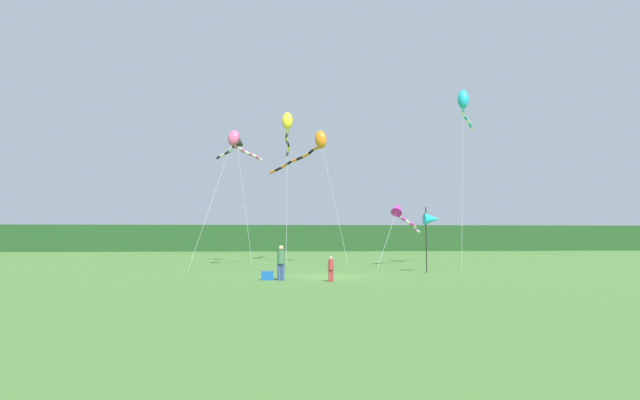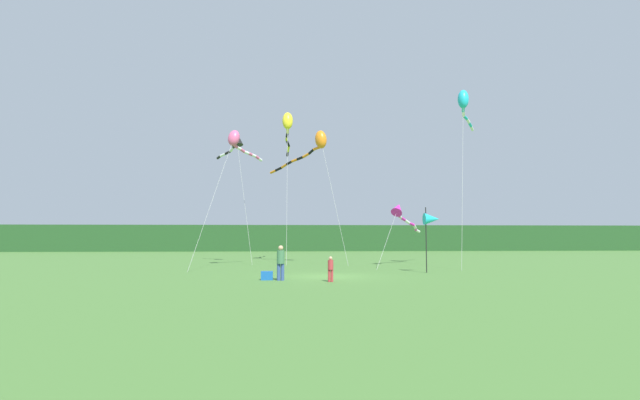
{
  "view_description": "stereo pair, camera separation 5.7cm",
  "coord_description": "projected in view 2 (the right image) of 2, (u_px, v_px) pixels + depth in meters",
  "views": [
    {
      "loc": [
        -2.34,
        -25.79,
        2.1
      ],
      "look_at": [
        0.0,
        6.0,
        4.48
      ],
      "focal_mm": 27.43,
      "sensor_mm": 36.0,
      "label": 1
    },
    {
      "loc": [
        -2.28,
        -25.8,
        2.1
      ],
      "look_at": [
        0.0,
        6.0,
        4.48
      ],
      "focal_mm": 27.43,
      "sensor_mm": 36.0,
      "label": 2
    }
  ],
  "objects": [
    {
      "name": "person_adult",
      "position": [
        281.0,
        261.0,
        23.33
      ],
      "size": [
        0.37,
        0.37,
        1.67
      ],
      "color": "#334C8C",
      "rests_on": "ground"
    },
    {
      "name": "banner_flag_pole",
      "position": [
        432.0,
        220.0,
        28.43
      ],
      "size": [
        0.9,
        0.7,
        3.79
      ],
      "color": "black",
      "rests_on": "ground"
    },
    {
      "name": "kite_yellow",
      "position": [
        288.0,
        125.0,
        40.37
      ],
      "size": [
        0.87,
        9.62,
        12.31
      ],
      "color": "#B2B2B2",
      "rests_on": "ground"
    },
    {
      "name": "kite_rainbow",
      "position": [
        236.0,
        141.0,
        33.26
      ],
      "size": [
        4.1,
        6.13,
        9.39
      ],
      "color": "#B2B2B2",
      "rests_on": "ground"
    },
    {
      "name": "cooler_box",
      "position": [
        267.0,
        276.0,
        23.54
      ],
      "size": [
        0.57,
        0.39,
        0.42
      ],
      "primitive_type": "cube",
      "color": "#1959B2",
      "rests_on": "ground"
    },
    {
      "name": "kite_magenta",
      "position": [
        401.0,
        213.0,
        35.64
      ],
      "size": [
        5.17,
        8.36,
        4.72
      ],
      "color": "#B2B2B2",
      "rests_on": "ground"
    },
    {
      "name": "distant_treeline",
      "position": [
        301.0,
        238.0,
        70.57
      ],
      "size": [
        108.0,
        3.55,
        3.71
      ],
      "primitive_type": "cube",
      "color": "#234C23",
      "rests_on": "ground"
    },
    {
      "name": "kite_cyan",
      "position": [
        464.0,
        103.0,
        34.11
      ],
      "size": [
        3.42,
        6.15,
        12.33
      ],
      "color": "#B2B2B2",
      "rests_on": "ground"
    },
    {
      "name": "kite_black",
      "position": [
        236.0,
        140.0,
        38.45
      ],
      "size": [
        3.34,
        4.42,
        10.53
      ],
      "color": "#B2B2B2",
      "rests_on": "ground"
    },
    {
      "name": "kite_orange",
      "position": [
        316.0,
        144.0,
        37.44
      ],
      "size": [
        5.8,
        6.83,
        10.21
      ],
      "color": "#B2B2B2",
      "rests_on": "ground"
    },
    {
      "name": "ground_plane",
      "position": [
        328.0,
        276.0,
        25.67
      ],
      "size": [
        120.0,
        120.0,
        0.0
      ],
      "primitive_type": "plane",
      "color": "#477533"
    },
    {
      "name": "person_child",
      "position": [
        331.0,
        268.0,
        22.63
      ],
      "size": [
        0.26,
        0.26,
        1.17
      ],
      "color": "#B23338",
      "rests_on": "ground"
    }
  ]
}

